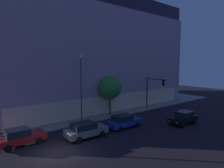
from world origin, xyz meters
TOP-DOWN VIEW (x-y plane):
  - ground_plane at (0.00, 0.00)m, footprint 120.00×120.00m
  - modern_building at (13.44, 20.67)m, footprint 37.11×25.12m
  - traffic_light_far_corner at (19.68, 5.58)m, footprint 0.42×4.40m
  - street_lamp_sidewalk at (6.45, 7.16)m, footprint 0.44×0.44m
  - sidewalk_tree at (11.66, 7.50)m, footprint 3.65×3.65m
  - car_red at (-2.20, 4.06)m, footprint 4.65×2.36m
  - car_grey at (3.92, 1.73)m, footprint 4.63×2.27m
  - car_blue at (9.55, 1.74)m, footprint 4.79×2.19m
  - car_black at (16.87, -2.09)m, footprint 4.34×2.17m

SIDE VIEW (x-z plane):
  - ground_plane at x=0.00m, z-range 0.00..0.00m
  - car_blue at x=9.55m, z-range 0.01..1.65m
  - car_red at x=-2.20m, z-range 0.01..1.69m
  - car_black at x=16.87m, z-range 0.01..1.71m
  - car_grey at x=3.92m, z-range 0.03..1.76m
  - traffic_light_far_corner at x=19.68m, z-range 1.18..6.86m
  - sidewalk_tree at x=11.66m, z-range 1.36..7.47m
  - street_lamp_sidewalk at x=6.45m, z-range 1.21..10.34m
  - modern_building at x=13.44m, z-range -0.07..19.95m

